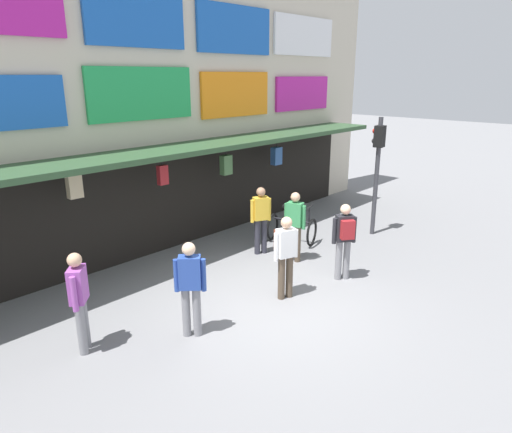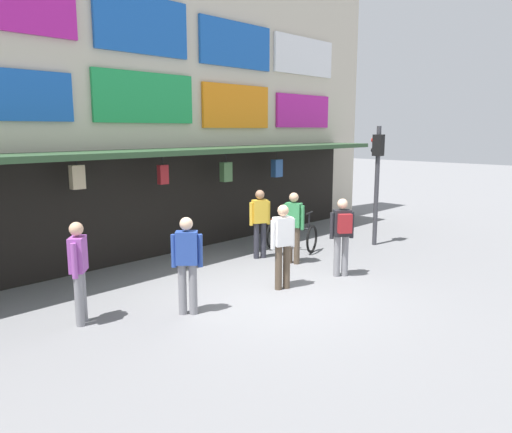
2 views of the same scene
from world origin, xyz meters
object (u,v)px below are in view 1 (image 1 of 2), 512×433
(bicycle_parked, at_px, (292,228))
(pedestrian_in_yellow, at_px, (344,236))
(traffic_light_far, at_px, (378,158))
(pedestrian_in_black, at_px, (295,223))
(pedestrian_in_white, at_px, (79,297))
(pedestrian_in_purple, at_px, (285,251))
(pedestrian_in_red, at_px, (190,284))
(pedestrian_in_green, at_px, (261,217))

(bicycle_parked, bearing_deg, pedestrian_in_yellow, -114.94)
(bicycle_parked, bearing_deg, traffic_light_far, -30.10)
(pedestrian_in_black, bearing_deg, traffic_light_far, -7.28)
(pedestrian_in_yellow, relative_size, pedestrian_in_white, 1.00)
(pedestrian_in_purple, distance_m, pedestrian_in_red, 2.16)
(pedestrian_in_purple, relative_size, pedestrian_in_red, 1.00)
(pedestrian_in_yellow, bearing_deg, pedestrian_in_black, 86.35)
(traffic_light_far, bearing_deg, pedestrian_in_black, 172.72)
(bicycle_parked, xyz_separation_m, pedestrian_in_black, (-0.94, -0.82, 0.55))
(traffic_light_far, xyz_separation_m, pedestrian_in_green, (-3.19, 1.29, -1.19))
(bicycle_parked, xyz_separation_m, pedestrian_in_green, (-1.12, 0.09, 0.55))
(bicycle_parked, relative_size, pedestrian_in_white, 0.79)
(pedestrian_in_black, distance_m, pedestrian_in_red, 3.80)
(pedestrian_in_white, bearing_deg, traffic_light_far, -3.74)
(pedestrian_in_yellow, bearing_deg, pedestrian_in_red, 169.95)
(traffic_light_far, bearing_deg, pedestrian_in_green, 158.02)
(pedestrian_in_yellow, xyz_separation_m, pedestrian_in_green, (-0.09, 2.31, -0.04))
(pedestrian_in_yellow, height_order, pedestrian_in_red, same)
(traffic_light_far, relative_size, pedestrian_in_green, 1.90)
(traffic_light_far, relative_size, pedestrian_in_red, 1.90)
(traffic_light_far, bearing_deg, pedestrian_in_purple, -172.17)
(pedestrian_in_white, height_order, pedestrian_in_red, same)
(traffic_light_far, bearing_deg, bicycle_parked, 149.90)
(pedestrian_in_black, xyz_separation_m, pedestrian_in_green, (-0.18, 0.90, 0.00))
(pedestrian_in_yellow, distance_m, pedestrian_in_red, 3.70)
(bicycle_parked, height_order, pedestrian_in_black, pedestrian_in_black)
(traffic_light_far, height_order, pedestrian_in_black, traffic_light_far)
(pedestrian_in_yellow, height_order, pedestrian_in_white, same)
(traffic_light_far, distance_m, pedestrian_in_white, 8.31)
(traffic_light_far, relative_size, pedestrian_in_black, 1.90)
(pedestrian_in_red, relative_size, pedestrian_in_green, 1.00)
(traffic_light_far, bearing_deg, pedestrian_in_white, 176.26)
(pedestrian_in_yellow, distance_m, pedestrian_in_green, 2.31)
(pedestrian_in_purple, height_order, pedestrian_in_green, same)
(pedestrian_in_yellow, relative_size, pedestrian_in_green, 1.00)
(pedestrian_in_black, bearing_deg, pedestrian_in_red, -168.53)
(bicycle_parked, relative_size, pedestrian_in_green, 0.79)
(bicycle_parked, bearing_deg, pedestrian_in_black, -139.10)
(pedestrian_in_red, bearing_deg, pedestrian_in_white, 148.16)
(pedestrian_in_purple, bearing_deg, traffic_light_far, 7.83)
(pedestrian_in_purple, relative_size, pedestrian_in_yellow, 1.00)
(traffic_light_far, relative_size, pedestrian_in_yellow, 1.90)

